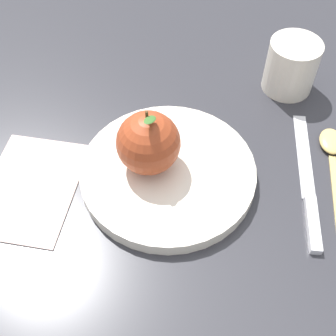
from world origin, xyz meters
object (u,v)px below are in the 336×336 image
object	(u,v)px
cup	(292,64)
spoon	(333,152)
dinner_plate	(168,172)
linen_napkin	(30,187)
knife	(308,189)
apple	(148,143)

from	to	relation	value
cup	spoon	distance (m)	0.15
dinner_plate	linen_napkin	bearing A→B (deg)	-106.95
cup	knife	xyz separation A→B (m)	(0.19, -0.08, -0.04)
dinner_plate	spoon	size ratio (longest dim) A/B	1.45
dinner_plate	apple	xyz separation A→B (m)	(-0.02, -0.02, 0.05)
apple	linen_napkin	bearing A→B (deg)	-103.07
apple	dinner_plate	bearing A→B (deg)	48.63
cup	spoon	xyz separation A→B (m)	(0.15, -0.01, -0.04)
apple	knife	world-z (taller)	apple
cup	linen_napkin	distance (m)	0.42
dinner_plate	apple	distance (m)	0.06
apple	linen_napkin	xyz separation A→B (m)	(-0.04, -0.16, -0.06)
spoon	apple	bearing A→B (deg)	-105.47
dinner_plate	knife	world-z (taller)	dinner_plate
dinner_plate	cup	world-z (taller)	cup
knife	spoon	size ratio (longest dim) A/B	1.31
cup	spoon	size ratio (longest dim) A/B	0.51
apple	spoon	distance (m)	0.26
apple	cup	world-z (taller)	apple
apple	spoon	size ratio (longest dim) A/B	0.61
knife	cup	bearing A→B (deg)	156.61
knife	apple	bearing A→B (deg)	-120.90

